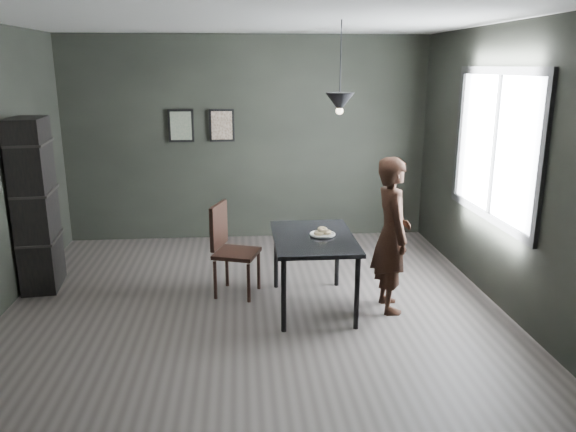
{
  "coord_description": "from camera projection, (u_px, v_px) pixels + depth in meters",
  "views": [
    {
      "loc": [
        -0.11,
        -5.29,
        2.39
      ],
      "look_at": [
        0.35,
        0.05,
        0.95
      ],
      "focal_mm": 35.0,
      "sensor_mm": 36.0,
      "label": 1
    }
  ],
  "objects": [
    {
      "name": "ground",
      "position": [
        254.0,
        308.0,
        5.71
      ],
      "size": [
        5.0,
        5.0,
        0.0
      ],
      "primitive_type": "plane",
      "color": "#342F2D",
      "rests_on": "ground"
    },
    {
      "name": "back_wall",
      "position": [
        248.0,
        139.0,
        7.76
      ],
      "size": [
        5.0,
        0.1,
        2.8
      ],
      "primitive_type": "cube",
      "color": "black",
      "rests_on": "ground"
    },
    {
      "name": "ceiling",
      "position": [
        249.0,
        18.0,
        4.99
      ],
      "size": [
        5.0,
        5.0,
        0.02
      ],
      "color": "silver",
      "rests_on": "ground"
    },
    {
      "name": "window_assembly",
      "position": [
        495.0,
        146.0,
        5.7
      ],
      "size": [
        0.04,
        1.96,
        1.56
      ],
      "color": "white",
      "rests_on": "ground"
    },
    {
      "name": "cafe_table",
      "position": [
        313.0,
        244.0,
        5.59
      ],
      "size": [
        0.8,
        1.2,
        0.75
      ],
      "color": "black",
      "rests_on": "ground"
    },
    {
      "name": "white_plate",
      "position": [
        323.0,
        235.0,
        5.59
      ],
      "size": [
        0.23,
        0.23,
        0.01
      ],
      "primitive_type": "cylinder",
      "color": "white",
      "rests_on": "cafe_table"
    },
    {
      "name": "donut_pile",
      "position": [
        323.0,
        232.0,
        5.58
      ],
      "size": [
        0.18,
        0.15,
        0.08
      ],
      "rotation": [
        0.0,
        0.0,
        0.31
      ],
      "color": "beige",
      "rests_on": "white_plate"
    },
    {
      "name": "woman",
      "position": [
        392.0,
        235.0,
        5.52
      ],
      "size": [
        0.38,
        0.57,
        1.55
      ],
      "primitive_type": "imported",
      "rotation": [
        0.0,
        0.0,
        1.59
      ],
      "color": "black",
      "rests_on": "ground"
    },
    {
      "name": "wood_chair",
      "position": [
        229.0,
        243.0,
        5.95
      ],
      "size": [
        0.54,
        0.54,
        0.99
      ],
      "rotation": [
        0.0,
        0.0,
        -0.32
      ],
      "color": "black",
      "rests_on": "ground"
    },
    {
      "name": "shelf_unit",
      "position": [
        36.0,
        205.0,
        6.04
      ],
      "size": [
        0.42,
        0.66,
        1.87
      ],
      "primitive_type": "cube",
      "rotation": [
        0.0,
        0.0,
        0.11
      ],
      "color": "black",
      "rests_on": "ground"
    },
    {
      "name": "pendant_lamp",
      "position": [
        340.0,
        102.0,
        5.35
      ],
      "size": [
        0.28,
        0.28,
        0.86
      ],
      "color": "black",
      "rests_on": "ground"
    },
    {
      "name": "framed_print_left",
      "position": [
        181.0,
        126.0,
        7.6
      ],
      "size": [
        0.34,
        0.04,
        0.44
      ],
      "color": "black",
      "rests_on": "ground"
    },
    {
      "name": "framed_print_right",
      "position": [
        222.0,
        125.0,
        7.65
      ],
      "size": [
        0.34,
        0.04,
        0.44
      ],
      "color": "black",
      "rests_on": "ground"
    }
  ]
}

